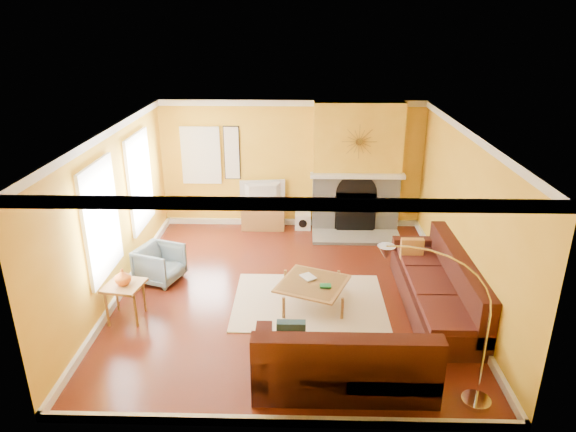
{
  "coord_description": "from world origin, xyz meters",
  "views": [
    {
      "loc": [
        0.21,
        -7.46,
        4.28
      ],
      "look_at": [
        -0.01,
        0.4,
        1.2
      ],
      "focal_mm": 32.0,
      "sensor_mm": 36.0,
      "label": 1
    }
  ],
  "objects_px": {
    "side_table": "(126,302)",
    "armchair": "(160,264)",
    "coffee_table": "(312,293)",
    "arc_lamp": "(438,330)",
    "sectional_sofa": "(368,296)",
    "media_console": "(263,217)"
  },
  "relations": [
    {
      "from": "coffee_table",
      "to": "media_console",
      "type": "distance_m",
      "value": 3.26
    },
    {
      "from": "coffee_table",
      "to": "media_console",
      "type": "height_order",
      "value": "media_console"
    },
    {
      "from": "media_console",
      "to": "coffee_table",
      "type": "bearing_deg",
      "value": -72.12
    },
    {
      "from": "side_table",
      "to": "arc_lamp",
      "type": "xyz_separation_m",
      "value": [
        4.15,
        -1.7,
        0.72
      ]
    },
    {
      "from": "armchair",
      "to": "side_table",
      "type": "xyz_separation_m",
      "value": [
        -0.2,
        -1.2,
        -0.03
      ]
    },
    {
      "from": "coffee_table",
      "to": "arc_lamp",
      "type": "distance_m",
      "value": 2.71
    },
    {
      "from": "coffee_table",
      "to": "side_table",
      "type": "distance_m",
      "value": 2.85
    },
    {
      "from": "sectional_sofa",
      "to": "media_console",
      "type": "height_order",
      "value": "sectional_sofa"
    },
    {
      "from": "sectional_sofa",
      "to": "coffee_table",
      "type": "relative_size",
      "value": 3.79
    },
    {
      "from": "coffee_table",
      "to": "arc_lamp",
      "type": "relative_size",
      "value": 0.48
    },
    {
      "from": "armchair",
      "to": "arc_lamp",
      "type": "xyz_separation_m",
      "value": [
        3.95,
        -2.9,
        0.69
      ]
    },
    {
      "from": "sectional_sofa",
      "to": "media_console",
      "type": "distance_m",
      "value": 4.03
    },
    {
      "from": "sectional_sofa",
      "to": "coffee_table",
      "type": "xyz_separation_m",
      "value": [
        -0.8,
        0.5,
        -0.26
      ]
    },
    {
      "from": "side_table",
      "to": "armchair",
      "type": "bearing_deg",
      "value": 80.54
    },
    {
      "from": "media_console",
      "to": "side_table",
      "type": "bearing_deg",
      "value": -116.57
    },
    {
      "from": "side_table",
      "to": "arc_lamp",
      "type": "height_order",
      "value": "arc_lamp"
    },
    {
      "from": "coffee_table",
      "to": "side_table",
      "type": "bearing_deg",
      "value": -169.88
    },
    {
      "from": "armchair",
      "to": "arc_lamp",
      "type": "height_order",
      "value": "arc_lamp"
    },
    {
      "from": "sectional_sofa",
      "to": "side_table",
      "type": "xyz_separation_m",
      "value": [
        -3.6,
        0.0,
        -0.16
      ]
    },
    {
      "from": "side_table",
      "to": "arc_lamp",
      "type": "distance_m",
      "value": 4.54
    },
    {
      "from": "sectional_sofa",
      "to": "side_table",
      "type": "height_order",
      "value": "sectional_sofa"
    },
    {
      "from": "sectional_sofa",
      "to": "coffee_table",
      "type": "height_order",
      "value": "sectional_sofa"
    }
  ]
}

